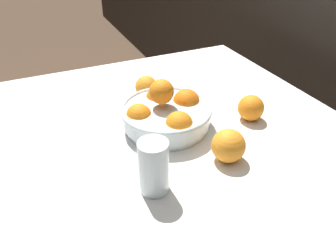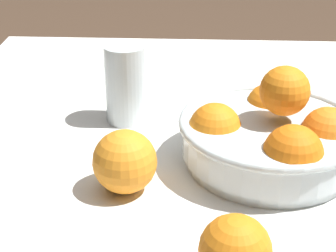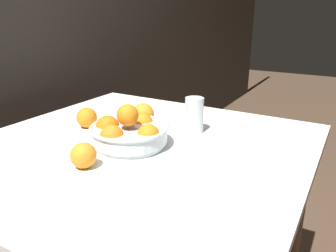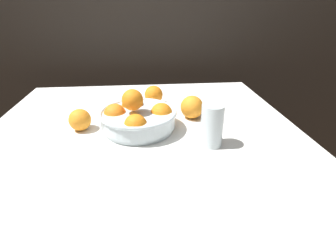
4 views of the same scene
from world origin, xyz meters
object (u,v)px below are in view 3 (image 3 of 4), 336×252
(fruit_bowl, at_px, (129,133))
(juice_glass, at_px, (194,117))
(orange_loose_aside, at_px, (83,155))
(orange_loose_near_bowl, at_px, (87,118))
(orange_loose_front, at_px, (143,114))

(fruit_bowl, xyz_separation_m, juice_glass, (0.22, -0.13, 0.01))
(fruit_bowl, xyz_separation_m, orange_loose_aside, (-0.19, 0.01, -0.01))
(orange_loose_aside, bearing_deg, fruit_bowl, -4.08)
(fruit_bowl, relative_size, orange_loose_near_bowl, 3.37)
(fruit_bowl, bearing_deg, orange_loose_near_bowl, 75.00)
(fruit_bowl, height_order, orange_loose_front, fruit_bowl)
(juice_glass, distance_m, orange_loose_front, 0.20)
(fruit_bowl, distance_m, orange_loose_aside, 0.19)
(orange_loose_near_bowl, xyz_separation_m, orange_loose_front, (0.13, -0.16, 0.00))
(fruit_bowl, distance_m, orange_loose_front, 0.21)
(orange_loose_aside, bearing_deg, orange_loose_front, 9.41)
(orange_loose_front, height_order, orange_loose_aside, orange_loose_front)
(orange_loose_near_bowl, height_order, orange_loose_front, orange_loose_front)
(orange_loose_near_bowl, distance_m, orange_loose_front, 0.21)
(juice_glass, xyz_separation_m, orange_loose_front, (-0.02, 0.20, -0.02))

